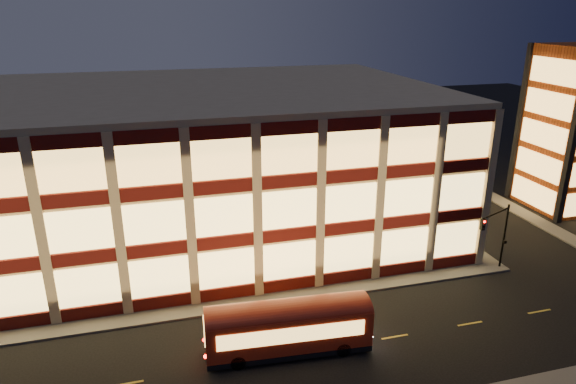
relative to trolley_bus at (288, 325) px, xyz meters
name	(u,v)px	position (x,y,z in m)	size (l,w,h in m)	color
ground	(238,312)	(-2.40, 5.48, -2.04)	(200.00, 200.00, 0.00)	black
sidewalk_office_south	(197,309)	(-5.40, 6.48, -1.96)	(54.00, 2.00, 0.15)	#514F4C
sidewalk_office_east	(407,203)	(20.60, 22.48, -1.96)	(2.00, 30.00, 0.15)	#514F4C
sidewalk_tower_west	(489,195)	(31.60, 22.48, -1.96)	(2.00, 30.00, 0.15)	#514F4C
office_building	(177,161)	(-5.31, 22.40, 5.21)	(50.45, 30.45, 14.50)	tan
stair_tower	(575,129)	(37.56, 17.44, 6.95)	(8.60, 8.60, 18.00)	#8C3814
traffic_signal_far	(497,229)	(19.81, 5.72, 2.07)	(3.79, 1.87, 6.00)	black
trolley_bus	(288,325)	(0.00, 0.00, 0.00)	(11.03, 3.55, 3.68)	#9E1B08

